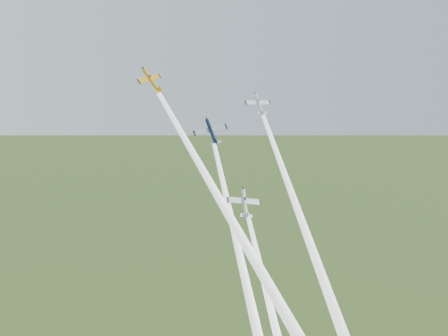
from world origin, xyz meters
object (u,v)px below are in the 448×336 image
at_px(plane_navy, 211,132).
at_px(plane_yellow, 151,80).
at_px(plane_silver_right, 259,104).
at_px(plane_silver_low, 245,203).

bearing_deg(plane_navy, plane_yellow, -156.66).
xyz_separation_m(plane_silver_right, plane_silver_low, (-10.41, -8.20, -20.31)).
bearing_deg(plane_navy, plane_silver_low, -72.90).
height_order(plane_navy, plane_silver_right, plane_silver_right).
bearing_deg(plane_silver_right, plane_yellow, -176.29).
bearing_deg(plane_yellow, plane_silver_right, -25.53).
distance_m(plane_navy, plane_silver_low, 18.52).
xyz_separation_m(plane_yellow, plane_silver_low, (16.81, -9.34, -25.94)).
relative_size(plane_navy, plane_silver_right, 1.19).
relative_size(plane_yellow, plane_navy, 0.86).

